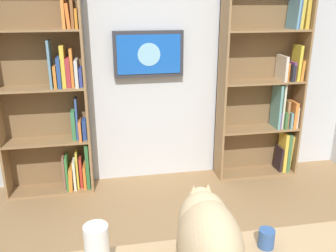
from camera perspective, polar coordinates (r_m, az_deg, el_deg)
The scene contains 7 objects.
wall_back at distance 3.83m, azimuth -2.19°, elevation 10.99°, with size 4.52×0.06×2.70m, color silver.
bookshelf_left at distance 4.10m, azimuth 15.69°, elevation 6.33°, with size 0.90×0.28×2.14m.
bookshelf_right at distance 3.73m, azimuth -17.69°, elevation 4.73°, with size 0.86×0.28×2.19m.
wall_mounted_tv at distance 3.74m, azimuth -3.06°, elevation 11.17°, with size 0.71×0.07×0.46m.
cat at distance 1.65m, azimuth 6.18°, elevation -16.81°, with size 0.29×0.57×0.38m.
paper_towel_roll at distance 1.74m, azimuth -11.02°, elevation -18.35°, with size 0.11×0.11×0.24m, color white.
coffee_mug at distance 1.95m, azimuth 15.12°, elevation -16.60°, with size 0.08×0.08×0.10m, color #335999.
Camera 1 is at (0.55, 1.52, 1.90)m, focal length 39.01 mm.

